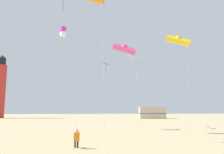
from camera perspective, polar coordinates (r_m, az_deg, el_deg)
kite_flyer_standing at (r=13.82m, az=-9.28°, el=-15.47°), size 0.36×0.52×1.16m
kite_diamond_blue at (r=19.21m, az=-12.63°, el=18.48°), size 2.28×2.14×11.72m
kite_diamond_violet at (r=26.76m, az=-1.76°, el=2.91°), size 2.46×2.46×8.09m
kite_box_magenta at (r=28.52m, az=-12.73°, el=11.50°), size 3.35×3.05×12.55m
kite_diamond_white at (r=28.18m, az=5.24°, el=4.68°), size 1.91×1.91×9.27m
kite_diamond_scarlet at (r=30.72m, az=6.37°, el=3.23°), size 2.78×2.49×9.07m
kite_tube_rainbow at (r=23.00m, az=3.22°, el=7.42°), size 2.99×2.48×9.30m
kite_tube_gold at (r=23.62m, az=16.95°, el=9.17°), size 2.55×1.95×10.02m
lighthouse_distant at (r=64.76m, az=-27.30°, el=-2.58°), size 2.80×2.80×16.80m
rv_van_tan at (r=55.26m, az=10.48°, el=-9.23°), size 6.54×2.64×2.80m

